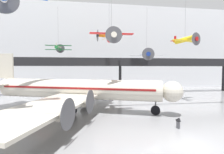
# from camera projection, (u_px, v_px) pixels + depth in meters

# --- Properties ---
(ground_plane) EXTENTS (260.00, 260.00, 0.00)m
(ground_plane) POSITION_uv_depth(u_px,v_px,m) (190.00, 144.00, 15.09)
(ground_plane) COLOR gray
(hangar_back_wall) EXTENTS (140.00, 3.00, 26.65)m
(hangar_back_wall) POSITION_uv_depth(u_px,v_px,m) (113.00, 47.00, 56.95)
(hangar_back_wall) COLOR silver
(hangar_back_wall) RESTS_ON ground
(mezzanine_walkway) EXTENTS (110.00, 3.20, 9.03)m
(mezzanine_walkway) POSITION_uv_depth(u_px,v_px,m) (121.00, 65.00, 44.54)
(mezzanine_walkway) COLOR black
(mezzanine_walkway) RESTS_ON ground
(airliner_silver_main) EXTENTS (29.95, 35.05, 8.98)m
(airliner_silver_main) POSITION_uv_depth(u_px,v_px,m) (76.00, 90.00, 26.77)
(airliner_silver_main) COLOR beige
(airliner_silver_main) RESTS_ON ground
(suspended_plane_green_biplane) EXTENTS (6.34, 5.17, 10.95)m
(suspended_plane_green_biplane) POSITION_uv_depth(u_px,v_px,m) (58.00, 48.00, 42.83)
(suspended_plane_green_biplane) COLOR #1E6B33
(suspended_plane_yellow_lowwing) EXTENTS (6.66, 5.69, 10.70)m
(suspended_plane_yellow_lowwing) POSITION_uv_depth(u_px,v_px,m) (185.00, 40.00, 34.22)
(suspended_plane_yellow_lowwing) COLOR yellow
(suspended_plane_white_twin) EXTENTS (8.10, 6.70, 12.99)m
(suspended_plane_white_twin) POSITION_uv_depth(u_px,v_px,m) (147.00, 54.00, 42.86)
(suspended_plane_white_twin) COLOR silver
(suspended_plane_red_highwing) EXTENTS (6.25, 5.10, 11.56)m
(suspended_plane_red_highwing) POSITION_uv_depth(u_px,v_px,m) (111.00, 36.00, 25.04)
(suspended_plane_red_highwing) COLOR red
(suspended_plane_orange_highwing) EXTENTS (5.89, 7.22, 9.02)m
(suspended_plane_orange_highwing) POSITION_uv_depth(u_px,v_px,m) (109.00, 35.00, 39.37)
(suspended_plane_orange_highwing) COLOR orange
(info_sign_pedestal) EXTENTS (0.26, 0.76, 1.24)m
(info_sign_pedestal) POSITION_uv_depth(u_px,v_px,m) (178.00, 124.00, 18.96)
(info_sign_pedestal) COLOR #4C4C51
(info_sign_pedestal) RESTS_ON ground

